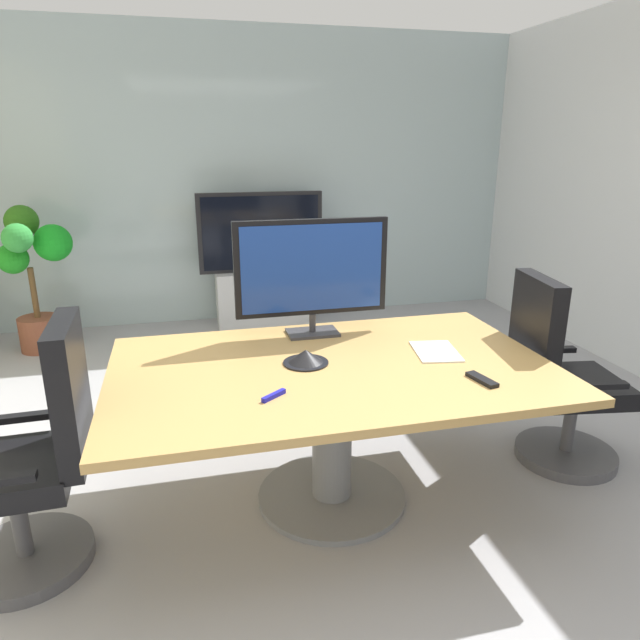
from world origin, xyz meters
TOP-DOWN VIEW (x-y plane):
  - ground_plane at (0.00, 0.00)m, footprint 7.49×7.49m
  - wall_back_glass_partition at (0.00, 3.24)m, footprint 5.54×0.10m
  - conference_table at (-0.04, -0.12)m, footprint 2.10×1.30m
  - office_chair_left at (-1.36, -0.26)m, footprint 0.60×0.58m
  - office_chair_right at (1.29, -0.06)m, footprint 0.63×0.61m
  - tv_monitor at (-0.03, 0.36)m, footprint 0.84×0.18m
  - wall_display_unit at (0.05, 2.89)m, footprint 1.20×0.36m
  - potted_plant at (-1.94, 2.62)m, footprint 0.61×0.62m
  - conference_phone at (-0.16, -0.07)m, footprint 0.22×0.22m
  - remote_control at (0.56, -0.46)m, footprint 0.08×0.18m
  - whiteboard_marker at (-0.37, -0.41)m, footprint 0.12×0.09m
  - paper_notepad at (0.52, -0.08)m, footprint 0.26×0.33m

SIDE VIEW (x-z plane):
  - ground_plane at x=0.00m, z-range 0.00..0.00m
  - wall_display_unit at x=0.05m, z-range -0.21..1.10m
  - office_chair_left at x=-1.36m, z-range -0.09..1.00m
  - office_chair_right at x=1.29m, z-range -0.09..1.00m
  - conference_table at x=-0.04m, z-range 0.20..0.95m
  - potted_plant at x=-1.94m, z-range 0.10..1.36m
  - paper_notepad at x=0.52m, z-range 0.74..0.75m
  - remote_control at x=0.56m, z-range 0.74..0.76m
  - whiteboard_marker at x=-0.37m, z-range 0.74..0.76m
  - conference_phone at x=-0.16m, z-range 0.74..0.81m
  - tv_monitor at x=-0.03m, z-range 0.78..1.42m
  - wall_back_glass_partition at x=0.00m, z-range 0.00..2.81m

